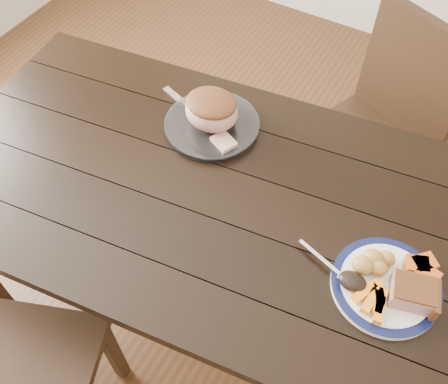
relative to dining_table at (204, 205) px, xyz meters
The scene contains 15 objects.
ground 0.66m from the dining_table, ahead, with size 4.00×4.00×0.00m, color #472B16.
dining_table is the anchor object (origin of this frame).
chair_far 0.81m from the dining_table, 65.79° to the left, with size 0.56×0.56×0.93m.
dinner_plate 0.57m from the dining_table, ahead, with size 0.27×0.27×0.02m, color white.
plate_rim 0.57m from the dining_table, ahead, with size 0.27×0.27×0.02m, color #0B1138.
serving_platter 0.25m from the dining_table, 114.91° to the left, with size 0.29×0.29×0.02m, color white.
pork_slice 0.63m from the dining_table, ahead, with size 0.11×0.08×0.05m, color #A87366.
roasted_potatoes 0.52m from the dining_table, ahead, with size 0.09×0.09×0.05m.
carrot_batons 0.57m from the dining_table, 10.80° to the right, with size 0.09×0.11×0.02m.
pumpkin_wedges 0.63m from the dining_table, ahead, with size 0.10×0.09×0.04m.
dark_mushroom 0.51m from the dining_table, 10.32° to the right, with size 0.07×0.05×0.03m, color black.
fork 0.44m from the dining_table, ahead, with size 0.18×0.07×0.00m.
roast_joint 0.29m from the dining_table, 114.91° to the left, with size 0.17×0.14×0.11m, color tan.
cut_slice 0.20m from the dining_table, 98.52° to the left, with size 0.07×0.06×0.02m, color tan.
carving_knife 0.27m from the dining_table, 118.54° to the left, with size 0.31×0.12×0.01m.
Camera 1 is at (0.49, -0.72, 1.89)m, focal length 40.00 mm.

